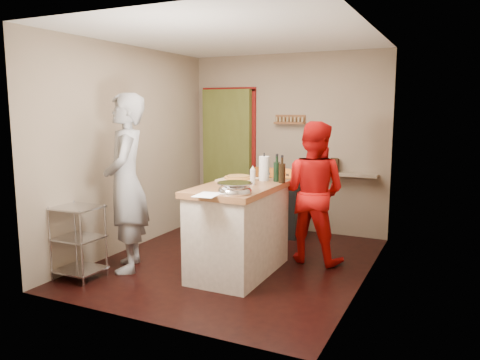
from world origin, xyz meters
name	(u,v)px	position (x,y,z in m)	size (l,w,h in m)	color
floor	(235,262)	(0.00, 0.00, 0.00)	(3.50, 3.50, 0.00)	black
back_wall	(249,153)	(-0.64, 1.78, 1.13)	(3.00, 0.44, 2.60)	gray
left_wall	(131,149)	(-1.50, 0.00, 1.30)	(0.04, 3.50, 2.60)	gray
right_wall	(368,160)	(1.50, 0.00, 1.30)	(0.04, 3.50, 2.60)	gray
ceiling	(235,36)	(0.00, 0.00, 2.61)	(3.00, 3.50, 0.02)	white
stove	(282,204)	(0.05, 1.42, 0.45)	(0.60, 0.63, 1.00)	black
wire_shelving	(78,239)	(-1.28, -1.20, 0.44)	(0.48, 0.40, 0.80)	silver
island	(239,227)	(0.19, -0.30, 0.52)	(0.79, 1.46, 1.30)	beige
person_stripe	(126,183)	(-0.99, -0.73, 0.99)	(0.72, 0.47, 1.98)	silver
person_red	(313,192)	(0.79, 0.46, 0.83)	(0.81, 0.63, 1.67)	red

